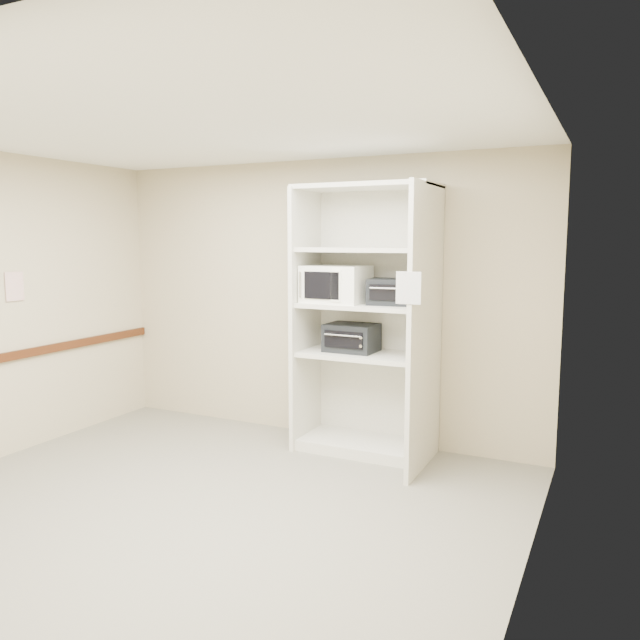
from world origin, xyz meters
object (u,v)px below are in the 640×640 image
at_px(shelving_unit, 371,330).
at_px(microwave, 336,284).
at_px(toaster_oven_upper, 392,292).
at_px(toaster_oven_lower, 352,338).

distance_m(shelving_unit, microwave, 0.52).
bearing_deg(shelving_unit, toaster_oven_upper, -0.66).
bearing_deg(toaster_oven_upper, toaster_oven_lower, 169.20).
distance_m(microwave, toaster_oven_upper, 0.53).
height_order(shelving_unit, toaster_oven_lower, shelving_unit).
relative_size(microwave, toaster_oven_lower, 1.23).
height_order(toaster_oven_upper, toaster_oven_lower, toaster_oven_upper).
relative_size(shelving_unit, microwave, 4.33).
distance_m(microwave, toaster_oven_lower, 0.51).
height_order(microwave, toaster_oven_upper, microwave).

